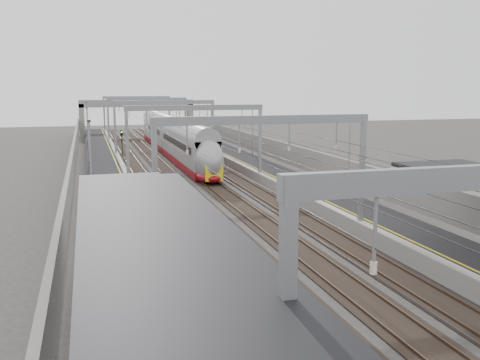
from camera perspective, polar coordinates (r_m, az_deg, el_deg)
platform_left at (r=52.67m, az=-13.89°, el=0.05°), size 4.00×120.00×1.00m
platform_right at (r=55.57m, az=2.82°, el=0.82°), size 4.00×120.00×1.00m
tracks at (r=53.62m, az=-5.30°, el=-0.02°), size 11.40×140.00×0.20m
overhead_line at (r=59.43m, az=-6.60°, el=6.83°), size 13.00×140.00×6.60m
canopy_left at (r=10.86m, az=-5.57°, el=-12.16°), size 4.40×30.00×4.24m
overbridge at (r=107.44m, az=-10.92°, el=7.56°), size 22.00×2.20×6.90m
wall_left at (r=52.49m, az=-17.43°, el=1.07°), size 0.30×120.00×3.20m
wall_right at (r=56.52m, az=5.90°, el=2.06°), size 0.30×120.00×3.20m
train at (r=72.11m, az=-6.99°, el=4.11°), size 2.71×49.36×4.28m
signal_green at (r=74.57m, az=-12.50°, el=4.38°), size 0.32×0.32×3.48m
signal_red_near at (r=73.95m, az=-5.90°, el=4.51°), size 0.32×0.32×3.48m
signal_red_far at (r=78.52m, az=-4.87°, el=4.83°), size 0.32×0.32×3.48m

